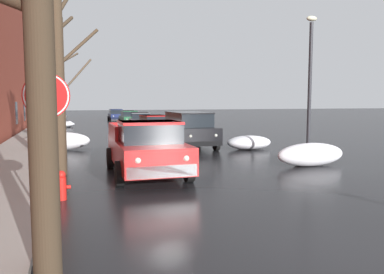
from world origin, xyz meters
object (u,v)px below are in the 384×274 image
(pickup_truck_red_approaching_near_lane, at_px, (146,148))
(stop_sign_at_corner, at_px, (47,111))
(bare_tree_at_the_corner, at_px, (30,6))
(suv_black_parked_kerbside_close, at_px, (188,129))
(bare_tree_mid_block, at_px, (62,85))
(sedan_grey_parked_far_down_block, at_px, (140,120))
(street_lamp_post, at_px, (310,81))
(sedan_red_parked_kerbside_mid, at_px, (155,125))
(bare_tree_second_along_sidewalk, at_px, (57,48))
(sedan_green_queued_behind_truck, at_px, (129,117))
(sedan_darkblue_at_far_intersection, at_px, (116,115))
(fire_hydrant, at_px, (62,185))

(pickup_truck_red_approaching_near_lane, height_order, stop_sign_at_corner, stop_sign_at_corner)
(bare_tree_at_the_corner, xyz_separation_m, suv_black_parked_kerbside_close, (6.04, 12.66, -2.55))
(suv_black_parked_kerbside_close, relative_size, stop_sign_at_corner, 1.57)
(bare_tree_at_the_corner, bearing_deg, bare_tree_mid_block, 89.43)
(bare_tree_at_the_corner, distance_m, suv_black_parked_kerbside_close, 14.25)
(stop_sign_at_corner, bearing_deg, pickup_truck_red_approaching_near_lane, 62.35)
(bare_tree_at_the_corner, distance_m, pickup_truck_red_approaching_near_lane, 7.50)
(sedan_grey_parked_far_down_block, distance_m, street_lamp_post, 19.20)
(sedan_red_parked_kerbside_mid, relative_size, stop_sign_at_corner, 1.41)
(bare_tree_mid_block, relative_size, sedan_red_parked_kerbside_mid, 1.49)
(bare_tree_second_along_sidewalk, height_order, sedan_grey_parked_far_down_block, bare_tree_second_along_sidewalk)
(bare_tree_mid_block, bearing_deg, sedan_green_queued_behind_truck, 73.65)
(sedan_grey_parked_far_down_block, relative_size, sedan_darkblue_at_far_intersection, 1.01)
(sedan_green_queued_behind_truck, bearing_deg, sedan_darkblue_at_far_intersection, 92.71)
(fire_hydrant, relative_size, street_lamp_post, 0.13)
(bare_tree_mid_block, relative_size, fire_hydrant, 8.36)
(bare_tree_mid_block, relative_size, sedan_grey_parked_far_down_block, 1.49)
(bare_tree_second_along_sidewalk, relative_size, pickup_truck_red_approaching_near_lane, 1.46)
(bare_tree_at_the_corner, bearing_deg, pickup_truck_red_approaching_near_lane, 67.37)
(pickup_truck_red_approaching_near_lane, bearing_deg, bare_tree_mid_block, 114.37)
(bare_tree_second_along_sidewalk, distance_m, sedan_darkblue_at_far_intersection, 33.37)
(sedan_red_parked_kerbside_mid, xyz_separation_m, sedan_green_queued_behind_truck, (0.17, 12.63, 0.00))
(sedan_darkblue_at_far_intersection, bearing_deg, bare_tree_second_along_sidewalk, -99.60)
(sedan_green_queued_behind_truck, height_order, street_lamp_post, street_lamp_post)
(bare_tree_second_along_sidewalk, xyz_separation_m, stop_sign_at_corner, (-0.02, -6.00, -1.81))
(sedan_red_parked_kerbside_mid, xyz_separation_m, street_lamp_post, (3.50, -12.25, 2.40))
(bare_tree_at_the_corner, height_order, suv_black_parked_kerbside_close, bare_tree_at_the_corner)
(bare_tree_second_along_sidewalk, bearing_deg, stop_sign_at_corner, -90.21)
(suv_black_parked_kerbside_close, bearing_deg, pickup_truck_red_approaching_near_lane, -118.42)
(stop_sign_at_corner, bearing_deg, street_lamp_post, 32.57)
(bare_tree_at_the_corner, relative_size, pickup_truck_red_approaching_near_lane, 1.32)
(bare_tree_at_the_corner, height_order, sedan_green_queued_behind_truck, bare_tree_at_the_corner)
(fire_hydrant, bearing_deg, street_lamp_post, 19.66)
(sedan_darkblue_at_far_intersection, height_order, fire_hydrant, sedan_darkblue_at_far_intersection)
(bare_tree_second_along_sidewalk, xyz_separation_m, sedan_grey_parked_far_down_block, (5.92, 18.67, -3.25))
(pickup_truck_red_approaching_near_lane, relative_size, sedan_darkblue_at_far_intersection, 1.29)
(stop_sign_at_corner, bearing_deg, sedan_green_queued_behind_truck, 79.08)
(bare_tree_mid_block, xyz_separation_m, sedan_green_queued_behind_truck, (5.89, 20.08, -2.29))
(street_lamp_post, bearing_deg, stop_sign_at_corner, -147.43)
(bare_tree_second_along_sidewalk, distance_m, sedan_grey_parked_far_down_block, 19.85)
(sedan_green_queued_behind_truck, xyz_separation_m, stop_sign_at_corner, (-5.94, -30.80, 1.43))
(bare_tree_second_along_sidewalk, distance_m, fire_hydrant, 4.95)
(bare_tree_at_the_corner, relative_size, bare_tree_mid_block, 1.13)
(bare_tree_second_along_sidewalk, distance_m, pickup_truck_red_approaching_near_lane, 4.18)
(bare_tree_at_the_corner, distance_m, sedan_grey_parked_far_down_block, 26.96)
(suv_black_parked_kerbside_close, xyz_separation_m, sedan_red_parked_kerbside_mid, (-0.21, 6.97, -0.24))
(sedan_green_queued_behind_truck, distance_m, fire_hydrant, 28.74)
(suv_black_parked_kerbside_close, bearing_deg, fire_hydrant, -124.41)
(fire_hydrant, bearing_deg, pickup_truck_red_approaching_near_lane, 43.32)
(bare_tree_mid_block, bearing_deg, suv_black_parked_kerbside_close, 4.68)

